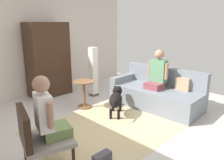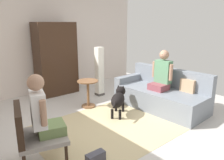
# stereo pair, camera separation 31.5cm
# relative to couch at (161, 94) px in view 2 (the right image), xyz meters

# --- Properties ---
(ground_plane) EXTENTS (6.70, 6.70, 0.00)m
(ground_plane) POSITION_rel_couch_xyz_m (-1.43, 0.12, -0.30)
(ground_plane) COLOR beige
(back_wall) EXTENTS (6.18, 0.12, 2.78)m
(back_wall) POSITION_rel_couch_xyz_m (-1.43, 2.93, 1.09)
(back_wall) COLOR silver
(back_wall) RESTS_ON ground
(area_rug) EXTENTS (2.60, 2.06, 0.01)m
(area_rug) POSITION_rel_couch_xyz_m (-1.63, -0.03, -0.30)
(area_rug) COLOR #C6B284
(area_rug) RESTS_ON ground
(couch) EXTENTS (1.01, 2.10, 0.88)m
(couch) POSITION_rel_couch_xyz_m (0.00, 0.00, 0.00)
(couch) COLOR slate
(couch) RESTS_ON ground
(armchair) EXTENTS (0.78, 0.80, 0.87)m
(armchair) POSITION_rel_couch_xyz_m (-3.07, -0.20, 0.19)
(armchair) COLOR black
(armchair) RESTS_ON ground
(person_on_couch) EXTENTS (0.43, 0.53, 0.88)m
(person_on_couch) POSITION_rel_couch_xyz_m (-0.03, -0.02, 0.51)
(person_on_couch) COLOR brown
(person_on_armchair) EXTENTS (0.50, 0.49, 0.86)m
(person_on_armchair) POSITION_rel_couch_xyz_m (-2.92, -0.24, 0.47)
(person_on_armchair) COLOR #657B48
(round_end_table) EXTENTS (0.48, 0.48, 0.63)m
(round_end_table) POSITION_rel_couch_xyz_m (-1.27, 1.11, 0.08)
(round_end_table) COLOR brown
(round_end_table) RESTS_ON ground
(dog) EXTENTS (0.77, 0.63, 0.56)m
(dog) POSITION_rel_couch_xyz_m (-1.02, 0.33, 0.04)
(dog) COLOR black
(dog) RESTS_ON ground
(column_lamp) EXTENTS (0.20, 0.20, 1.30)m
(column_lamp) POSITION_rel_couch_xyz_m (-0.56, 1.62, 0.34)
(column_lamp) COLOR #4C4742
(column_lamp) RESTS_ON ground
(armoire_cabinet) EXTENTS (1.05, 0.56, 1.93)m
(armoire_cabinet) POSITION_rel_couch_xyz_m (-1.35, 2.52, 0.66)
(armoire_cabinet) COLOR #382316
(armoire_cabinet) RESTS_ON ground
(handbag) EXTENTS (0.28, 0.12, 0.16)m
(handbag) POSITION_rel_couch_xyz_m (-2.41, -0.73, -0.23)
(handbag) COLOR #3F3F4C
(handbag) RESTS_ON ground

